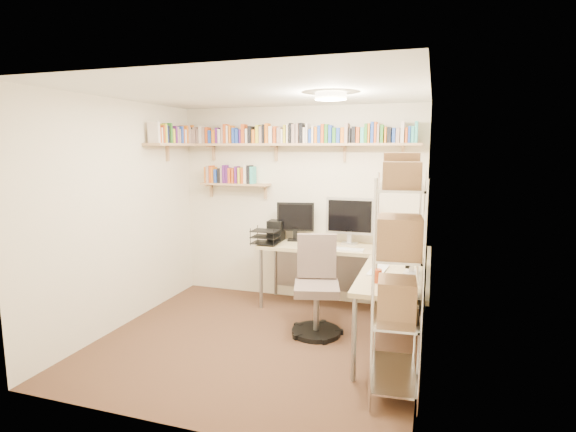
% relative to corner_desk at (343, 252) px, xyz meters
% --- Properties ---
extents(ground, '(3.20, 3.20, 0.00)m').
position_rel_corner_desk_xyz_m(ground, '(-0.70, -0.95, -0.79)').
color(ground, '#412A1C').
rests_on(ground, ground).
extents(room_shell, '(3.24, 3.04, 2.52)m').
position_rel_corner_desk_xyz_m(room_shell, '(-0.70, -0.95, 0.76)').
color(room_shell, beige).
rests_on(room_shell, ground).
extents(wall_shelves, '(3.12, 1.09, 0.80)m').
position_rel_corner_desk_xyz_m(wall_shelves, '(-1.13, 0.35, 1.24)').
color(wall_shelves, tan).
rests_on(wall_shelves, ground).
extents(corner_desk, '(2.12, 2.06, 1.38)m').
position_rel_corner_desk_xyz_m(corner_desk, '(0.00, 0.00, 0.00)').
color(corner_desk, tan).
rests_on(corner_desk, ground).
extents(office_chair, '(0.57, 0.58, 1.05)m').
position_rel_corner_desk_xyz_m(office_chair, '(-0.18, -0.51, -0.34)').
color(office_chair, black).
rests_on(office_chair, ground).
extents(wire_rack, '(0.44, 0.80, 1.94)m').
position_rel_corner_desk_xyz_m(wire_rack, '(0.72, -1.45, 0.49)').
color(wire_rack, silver).
rests_on(wire_rack, ground).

